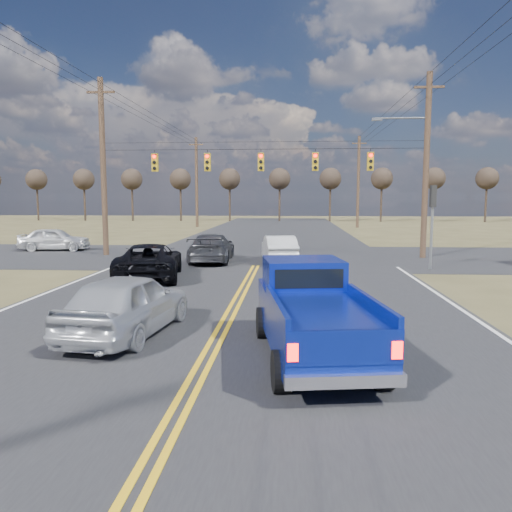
# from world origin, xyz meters

# --- Properties ---
(ground) EXTENTS (160.00, 160.00, 0.00)m
(ground) POSITION_xyz_m (0.00, 0.00, 0.00)
(ground) COLOR brown
(ground) RESTS_ON ground
(road_main) EXTENTS (14.00, 120.00, 0.02)m
(road_main) POSITION_xyz_m (0.00, 10.00, 0.00)
(road_main) COLOR #28282B
(road_main) RESTS_ON ground
(road_cross) EXTENTS (120.00, 12.00, 0.02)m
(road_cross) POSITION_xyz_m (0.00, 18.00, 0.00)
(road_cross) COLOR #28282B
(road_cross) RESTS_ON ground
(signal_gantry) EXTENTS (19.60, 4.83, 10.00)m
(signal_gantry) POSITION_xyz_m (0.50, 17.79, 5.06)
(signal_gantry) COLOR #473323
(signal_gantry) RESTS_ON ground
(utility_poles) EXTENTS (19.60, 58.32, 10.00)m
(utility_poles) POSITION_xyz_m (0.00, 17.00, 5.23)
(utility_poles) COLOR #473323
(utility_poles) RESTS_ON ground
(treeline) EXTENTS (87.00, 117.80, 7.40)m
(treeline) POSITION_xyz_m (0.00, 26.96, 5.70)
(treeline) COLOR #33261C
(treeline) RESTS_ON ground
(pickup_truck) EXTENTS (2.67, 5.40, 1.94)m
(pickup_truck) POSITION_xyz_m (2.18, 0.20, 0.94)
(pickup_truck) COLOR black
(pickup_truck) RESTS_ON ground
(silver_suv) EXTENTS (2.40, 4.77, 1.56)m
(silver_suv) POSITION_xyz_m (-2.24, 1.59, 0.78)
(silver_suv) COLOR #B1B4BA
(silver_suv) RESTS_ON ground
(black_suv) EXTENTS (3.30, 5.61, 1.47)m
(black_suv) POSITION_xyz_m (-4.12, 10.00, 0.73)
(black_suv) COLOR black
(black_suv) RESTS_ON ground
(white_car_queue) EXTENTS (2.08, 4.46, 1.41)m
(white_car_queue) POSITION_xyz_m (1.09, 15.50, 0.71)
(white_car_queue) COLOR silver
(white_car_queue) RESTS_ON ground
(dgrey_car_queue) EXTENTS (2.24, 5.13, 1.47)m
(dgrey_car_queue) POSITION_xyz_m (-2.41, 15.50, 0.73)
(dgrey_car_queue) COLOR #35363B
(dgrey_car_queue) RESTS_ON ground
(cross_car_west) EXTENTS (2.29, 4.47, 1.46)m
(cross_car_west) POSITION_xyz_m (-13.20, 20.29, 0.73)
(cross_car_west) COLOR silver
(cross_car_west) RESTS_ON ground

